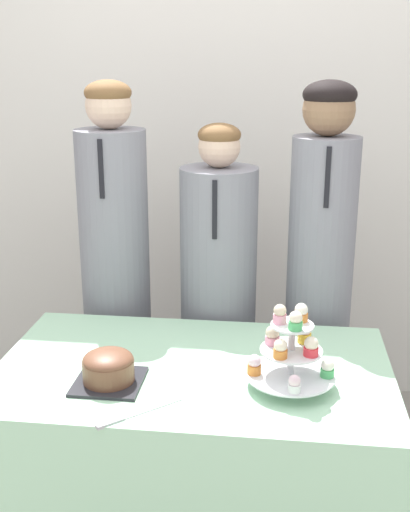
{
  "coord_description": "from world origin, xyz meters",
  "views": [
    {
      "loc": [
        0.27,
        -1.47,
        1.68
      ],
      "look_at": [
        0.03,
        0.42,
        1.09
      ],
      "focal_mm": 45.0,
      "sensor_mm": 36.0,
      "label": 1
    }
  ],
  "objects_px": {
    "cake_knife": "(126,417)",
    "student_1": "(218,313)",
    "student_2": "(319,291)",
    "cupcake_stand": "(291,350)",
    "round_cake": "(108,368)",
    "student_0": "(116,288)"
  },
  "relations": [
    {
      "from": "cupcake_stand",
      "to": "student_2",
      "type": "height_order",
      "value": "student_2"
    },
    {
      "from": "student_2",
      "to": "cake_knife",
      "type": "bearing_deg",
      "value": -122.43
    },
    {
      "from": "student_0",
      "to": "student_2",
      "type": "bearing_deg",
      "value": -0.0
    },
    {
      "from": "cupcake_stand",
      "to": "student_1",
      "type": "bearing_deg",
      "value": 113.56
    },
    {
      "from": "cake_knife",
      "to": "student_2",
      "type": "relative_size",
      "value": 0.14
    },
    {
      "from": "round_cake",
      "to": "student_1",
      "type": "xyz_separation_m",
      "value": [
        0.27,
        0.71,
        -0.1
      ]
    },
    {
      "from": "student_1",
      "to": "student_2",
      "type": "distance_m",
      "value": 0.42
    },
    {
      "from": "round_cake",
      "to": "student_0",
      "type": "bearing_deg",
      "value": 102.56
    },
    {
      "from": "cake_knife",
      "to": "student_0",
      "type": "xyz_separation_m",
      "value": [
        -0.26,
        0.89,
        0.04
      ]
    },
    {
      "from": "cake_knife",
      "to": "student_1",
      "type": "relative_size",
      "value": 0.15
    },
    {
      "from": "student_0",
      "to": "student_1",
      "type": "height_order",
      "value": "student_0"
    },
    {
      "from": "cake_knife",
      "to": "student_1",
      "type": "xyz_separation_m",
      "value": [
        0.17,
        0.89,
        -0.05
      ]
    },
    {
      "from": "cake_knife",
      "to": "cupcake_stand",
      "type": "bearing_deg",
      "value": -13.81
    },
    {
      "from": "round_cake",
      "to": "student_1",
      "type": "bearing_deg",
      "value": 69.35
    },
    {
      "from": "round_cake",
      "to": "cake_knife",
      "type": "bearing_deg",
      "value": -62.27
    },
    {
      "from": "student_0",
      "to": "student_2",
      "type": "relative_size",
      "value": 1.0
    },
    {
      "from": "cupcake_stand",
      "to": "student_1",
      "type": "xyz_separation_m",
      "value": [
        -0.29,
        0.66,
        -0.16
      ]
    },
    {
      "from": "round_cake",
      "to": "student_0",
      "type": "xyz_separation_m",
      "value": [
        -0.16,
        0.71,
        -0.01
      ]
    },
    {
      "from": "cake_knife",
      "to": "student_2",
      "type": "height_order",
      "value": "student_2"
    },
    {
      "from": "cake_knife",
      "to": "student_2",
      "type": "xyz_separation_m",
      "value": [
        0.57,
        0.89,
        0.07
      ]
    },
    {
      "from": "student_0",
      "to": "cake_knife",
      "type": "bearing_deg",
      "value": -74.01
    },
    {
      "from": "student_0",
      "to": "student_1",
      "type": "relative_size",
      "value": 1.11
    }
  ]
}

